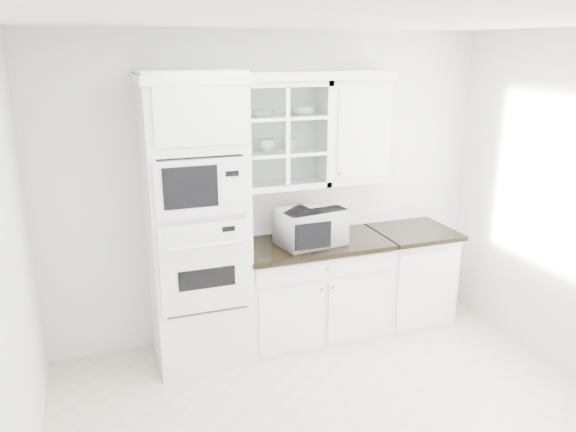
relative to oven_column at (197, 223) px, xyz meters
name	(u,v)px	position (x,y,z in m)	size (l,w,h in m)	color
room_shell	(334,170)	(0.75, -0.99, 0.58)	(4.00, 3.50, 2.70)	white
oven_column	(197,223)	(0.00, 0.00, 0.00)	(0.76, 0.68, 2.40)	white
base_cabinet_run	(313,288)	(1.03, 0.03, -0.74)	(1.32, 0.67, 0.92)	white
extra_base_cabinet	(409,274)	(2.03, 0.03, -0.74)	(0.72, 0.67, 0.92)	white
upper_cabinet_glass	(281,135)	(0.78, 0.17, 0.65)	(0.80, 0.33, 0.90)	white
upper_cabinet_solid	(354,131)	(1.46, 0.17, 0.65)	(0.55, 0.33, 0.90)	white
crown_molding	(270,76)	(0.68, 0.14, 1.14)	(2.14, 0.38, 0.07)	white
countertop_microwave	(310,226)	(0.97, -0.02, -0.12)	(0.55, 0.46, 0.32)	white
bowl_a	(263,113)	(0.63, 0.17, 0.83)	(0.19, 0.19, 0.05)	white
bowl_b	(303,111)	(0.98, 0.18, 0.84)	(0.20, 0.20, 0.06)	white
cup_a	(267,145)	(0.66, 0.19, 0.56)	(0.13, 0.13, 0.11)	white
cup_b	(291,145)	(0.88, 0.18, 0.56)	(0.11, 0.11, 0.10)	white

